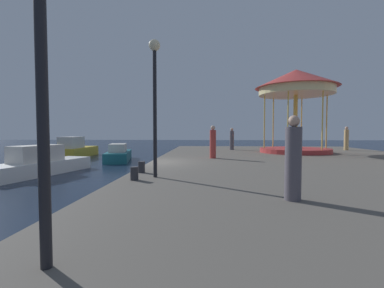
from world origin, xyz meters
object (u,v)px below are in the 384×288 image
Objects in this scene: motorboat_white at (40,164)px; bollard_south at (134,173)px; motorboat_teal at (119,154)px; person_mid_promenade at (346,139)px; person_by_the_water at (293,161)px; person_near_carousel at (213,143)px; motorboat_yellow at (76,150)px; person_far_corner at (232,140)px; carousel at (296,90)px; lamp_post_mid_promenade at (155,84)px; bollard_north at (142,167)px.

motorboat_white reaches higher than bollard_south.
motorboat_teal is 2.79× the size of person_mid_promenade.
motorboat_white is at bearing -157.51° from person_mid_promenade.
motorboat_teal is 16.88m from person_by_the_water.
person_near_carousel is 8.96m from person_by_the_water.
motorboat_yellow is 3.01× the size of person_near_carousel.
person_far_corner is (-9.00, -0.06, -0.05)m from person_mid_promenade.
motorboat_teal is at bearing 141.98° from person_near_carousel.
motorboat_yellow is at bearing 176.36° from person_mid_promenade.
carousel is 1.32× the size of lamp_post_mid_promenade.
person_mid_promenade is 9.00m from person_far_corner.
motorboat_teal is 13.85m from carousel.
motorboat_teal is 1.20× the size of lamp_post_mid_promenade.
person_mid_promenade is 1.04× the size of person_by_the_water.
lamp_post_mid_promenade is 2.98m from bollard_north.
carousel is at bearing -5.79° from motorboat_teal.
lamp_post_mid_promenade is 10.84× the size of bollard_south.
carousel is at bearing 52.94° from bollard_south.
motorboat_teal is 13.01× the size of bollard_north.
bollard_north is 0.23× the size of person_far_corner.
lamp_post_mid_promenade is 6.83m from person_near_carousel.
person_near_carousel is at bearing 63.39° from bollard_north.
motorboat_white is 1.14× the size of motorboat_yellow.
motorboat_yellow is 21.96m from person_by_the_water.
person_near_carousel reaches higher than motorboat_teal.
person_by_the_water reaches higher than bollard_north.
motorboat_teal is 13.20m from bollard_south.
bollard_south is 19.06m from person_mid_promenade.
motorboat_yellow is 13.83m from person_far_corner.
bollard_north is at bearing 126.77° from lamp_post_mid_promenade.
bollard_south is (9.52, -15.18, 0.33)m from motorboat_yellow.
motorboat_yellow reaches higher than motorboat_teal.
person_by_the_water is (3.47, -2.65, -2.12)m from lamp_post_mid_promenade.
person_mid_promenade reaches higher than person_by_the_water.
lamp_post_mid_promenade is 4.85m from person_by_the_water.
lamp_post_mid_promenade is at bearing 46.20° from bollard_south.
person_far_corner is at bearing 8.61° from motorboat_teal.
person_near_carousel reaches higher than bollard_south.
motorboat_white is 10.07m from motorboat_yellow.
carousel is 14.36× the size of bollard_north.
person_mid_promenade is 1.06× the size of person_far_corner.
person_by_the_water reaches higher than bollard_south.
person_far_corner is 0.98× the size of person_near_carousel.
person_mid_promenade is (13.20, 13.74, 0.68)m from bollard_south.
motorboat_teal reaches higher than bollard_north.
carousel is 13.44m from bollard_north.
carousel is 3.21× the size of person_near_carousel.
person_mid_promenade is (22.71, -1.44, 1.01)m from motorboat_yellow.
motorboat_yellow is 0.94× the size of carousel.
person_far_corner is (4.20, 13.68, 0.62)m from bollard_south.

